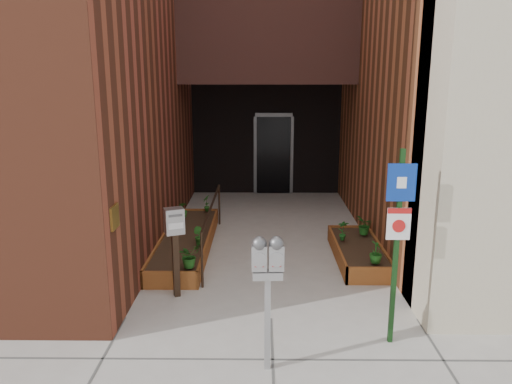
{
  "coord_description": "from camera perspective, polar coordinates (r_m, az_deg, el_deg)",
  "views": [
    {
      "loc": [
        -0.14,
        -6.21,
        3.3
      ],
      "look_at": [
        -0.22,
        1.8,
        1.34
      ],
      "focal_mm": 35.0,
      "sensor_mm": 36.0,
      "label": 1
    }
  ],
  "objects": [
    {
      "name": "parking_meter",
      "position": [
        5.46,
        1.34,
        -8.63
      ],
      "size": [
        0.35,
        0.17,
        1.58
      ],
      "color": "#959597",
      "rests_on": "ground"
    },
    {
      "name": "shrub_left_d",
      "position": [
        10.95,
        -5.68,
        -1.26
      ],
      "size": [
        0.23,
        0.23,
        0.37
      ],
      "primitive_type": "imported",
      "rotation": [
        0.0,
        0.0,
        4.9
      ],
      "color": "#1F5719",
      "rests_on": "planter_left"
    },
    {
      "name": "shrub_left_c",
      "position": [
        10.57,
        -8.34,
        -2.01
      ],
      "size": [
        0.23,
        0.23,
        0.32
      ],
      "primitive_type": "imported",
      "rotation": [
        0.0,
        0.0,
        3.52
      ],
      "color": "#235D1A",
      "rests_on": "planter_left"
    },
    {
      "name": "architecture",
      "position": [
        13.21,
        0.43,
        21.01
      ],
      "size": [
        20.0,
        14.6,
        10.0
      ],
      "color": "brown",
      "rests_on": "ground"
    },
    {
      "name": "shrub_right_a",
      "position": [
        8.23,
        13.55,
        -6.7
      ],
      "size": [
        0.21,
        0.21,
        0.36
      ],
      "primitive_type": "imported",
      "rotation": [
        0.0,
        0.0,
        1.54
      ],
      "color": "#1B5518",
      "rests_on": "planter_right"
    },
    {
      "name": "sign_post",
      "position": [
        6.12,
        15.92,
        -3.95
      ],
      "size": [
        0.33,
        0.08,
        2.43
      ],
      "color": "#133312",
      "rests_on": "ground"
    },
    {
      "name": "shrub_left_b",
      "position": [
        8.9,
        -6.64,
        -4.98
      ],
      "size": [
        0.25,
        0.25,
        0.32
      ],
      "primitive_type": "imported",
      "rotation": [
        0.0,
        0.0,
        2.48
      ],
      "color": "#1C4F16",
      "rests_on": "planter_left"
    },
    {
      "name": "shrub_right_c",
      "position": [
        9.57,
        12.31,
        -3.76
      ],
      "size": [
        0.36,
        0.36,
        0.36
      ],
      "primitive_type": "imported",
      "rotation": [
        0.0,
        0.0,
        4.59
      ],
      "color": "#1C5F1B",
      "rests_on": "planter_right"
    },
    {
      "name": "shrub_right_b",
      "position": [
        9.19,
        9.92,
        -4.32
      ],
      "size": [
        0.21,
        0.21,
        0.38
      ],
      "primitive_type": "imported",
      "rotation": [
        0.0,
        0.0,
        3.19
      ],
      "color": "#1C631F",
      "rests_on": "planter_right"
    },
    {
      "name": "shrub_left_a",
      "position": [
        7.91,
        -7.64,
        -7.21
      ],
      "size": [
        0.48,
        0.48,
        0.38
      ],
      "primitive_type": "imported",
      "rotation": [
        0.0,
        0.0,
        0.89
      ],
      "color": "#1C5117",
      "rests_on": "planter_left"
    },
    {
      "name": "payment_dropbox",
      "position": [
        7.39,
        -9.28,
        -4.7
      ],
      "size": [
        0.33,
        0.29,
        1.37
      ],
      "color": "black",
      "rests_on": "ground"
    },
    {
      "name": "handrail",
      "position": [
        9.27,
        -5.08,
        -2.33
      ],
      "size": [
        0.04,
        3.34,
        0.9
      ],
      "color": "black",
      "rests_on": "ground"
    },
    {
      "name": "planter_left",
      "position": [
        9.56,
        -7.97,
        -5.77
      ],
      "size": [
        0.9,
        3.6,
        0.3
      ],
      "color": "brown",
      "rests_on": "ground"
    },
    {
      "name": "planter_right",
      "position": [
        9.15,
        11.59,
        -6.81
      ],
      "size": [
        0.8,
        2.2,
        0.3
      ],
      "color": "brown",
      "rests_on": "ground"
    },
    {
      "name": "ground",
      "position": [
        7.03,
        1.71,
        -14.26
      ],
      "size": [
        80.0,
        80.0,
        0.0
      ],
      "primitive_type": "plane",
      "color": "#9E9991",
      "rests_on": "ground"
    }
  ]
}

